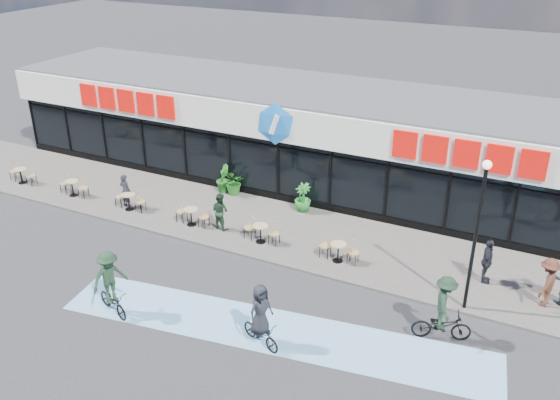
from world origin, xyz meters
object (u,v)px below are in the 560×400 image
at_px(potted_plant_left, 223,178).
at_px(cyclist_a, 261,321).
at_px(potted_plant_right, 303,197).
at_px(cyclist_b, 443,313).
at_px(lamp_post, 477,224).
at_px(patron_right, 220,211).
at_px(potted_plant_mid, 234,183).
at_px(pedestrian_a, 547,282).
at_px(pedestrian_b, 487,261).
at_px(bistro_set_0, 22,174).
at_px(patron_left, 125,190).

xyz_separation_m(potted_plant_left, cyclist_a, (6.72, -8.89, 0.09)).
relative_size(potted_plant_right, cyclist_b, 0.58).
distance_m(lamp_post, patron_right, 10.45).
relative_size(lamp_post, cyclist_b, 2.37).
relative_size(potted_plant_left, potted_plant_right, 1.03).
height_order(lamp_post, patron_right, lamp_post).
xyz_separation_m(potted_plant_mid, pedestrian_a, (13.64, -2.97, 0.28)).
relative_size(potted_plant_right, pedestrian_b, 0.77).
bearing_deg(cyclist_b, bistro_set_0, 172.32).
bearing_deg(patron_left, potted_plant_mid, -135.77).
bearing_deg(potted_plant_mid, potted_plant_right, -2.18).
bearing_deg(potted_plant_left, patron_right, -60.35).
bearing_deg(bistro_set_0, cyclist_b, -7.68).
distance_m(patron_right, cyclist_b, 10.20).
xyz_separation_m(pedestrian_a, cyclist_b, (-2.70, -3.16, -0.03)).
bearing_deg(patron_right, bistro_set_0, 10.76).
distance_m(bistro_set_0, patron_right, 11.08).
xyz_separation_m(lamp_post, bistro_set_0, (-21.20, 0.97, -2.64)).
xyz_separation_m(bistro_set_0, potted_plant_mid, (9.88, 3.32, 0.13)).
bearing_deg(patron_left, cyclist_a, 152.99).
height_order(bistro_set_0, potted_plant_left, potted_plant_left).
distance_m(potted_plant_right, pedestrian_a, 10.45).
distance_m(potted_plant_mid, pedestrian_b, 11.90).
bearing_deg(pedestrian_b, patron_left, 86.37).
xyz_separation_m(bistro_set_0, cyclist_b, (20.82, -2.81, 0.39)).
bearing_deg(patron_right, potted_plant_mid, -59.33).
relative_size(pedestrian_a, pedestrian_b, 1.04).
distance_m(cyclist_a, cyclist_b, 5.53).
height_order(lamp_post, cyclist_a, lamp_post).
relative_size(potted_plant_right, pedestrian_a, 0.74).
xyz_separation_m(potted_plant_mid, potted_plant_right, (3.57, -0.14, 0.06)).
distance_m(bistro_set_0, potted_plant_mid, 10.43).
xyz_separation_m(bistro_set_0, potted_plant_right, (13.46, 3.19, 0.18)).
xyz_separation_m(patron_right, cyclist_a, (4.91, -5.71, -0.04)).
bearing_deg(bistro_set_0, patron_right, 1.07).
relative_size(lamp_post, cyclist_a, 2.48).
relative_size(patron_left, cyclist_a, 0.73).
height_order(potted_plant_right, cyclist_a, cyclist_a).
bearing_deg(cyclist_a, pedestrian_a, 37.88).
bearing_deg(cyclist_a, cyclist_b, 29.14).
bearing_deg(cyclist_a, patron_right, 130.72).
xyz_separation_m(lamp_post, pedestrian_b, (0.33, 1.87, -2.26)).
relative_size(lamp_post, patron_right, 3.32).
height_order(patron_left, pedestrian_a, pedestrian_a).
bearing_deg(potted_plant_mid, pedestrian_a, -12.28).
relative_size(bistro_set_0, potted_plant_right, 1.20).
distance_m(bistro_set_0, pedestrian_a, 23.52).
bearing_deg(cyclist_a, potted_plant_mid, 124.69).
relative_size(patron_left, pedestrian_b, 0.92).
bearing_deg(cyclist_a, patron_left, 150.00).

